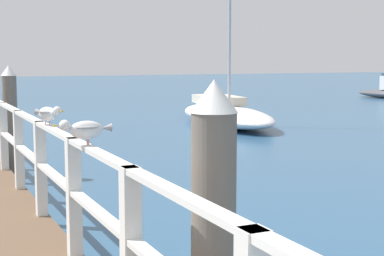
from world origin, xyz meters
TOP-DOWN VIEW (x-y plane):
  - pier_railing at (1.10, 9.38)m, footprint 0.12×17.27m
  - dock_piling_near at (1.48, 3.46)m, footprint 0.29×0.29m
  - dock_piling_far at (1.48, 12.10)m, footprint 0.29×0.29m
  - seagull_foreground at (1.09, 5.00)m, footprint 0.48×0.18m
  - seagull_background at (1.10, 6.53)m, footprint 0.25×0.46m
  - boat_2 at (9.63, 18.40)m, footprint 3.23×6.91m

SIDE VIEW (x-z plane):
  - boat_2 at x=9.63m, z-range -4.10..4.92m
  - dock_piling_near at x=1.48m, z-range 0.01..2.19m
  - dock_piling_far at x=1.48m, z-range 0.01..2.19m
  - pier_railing at x=1.10m, z-range 0.63..1.72m
  - seagull_foreground at x=1.09m, z-range 1.63..1.84m
  - seagull_background at x=1.10m, z-range 1.63..1.84m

